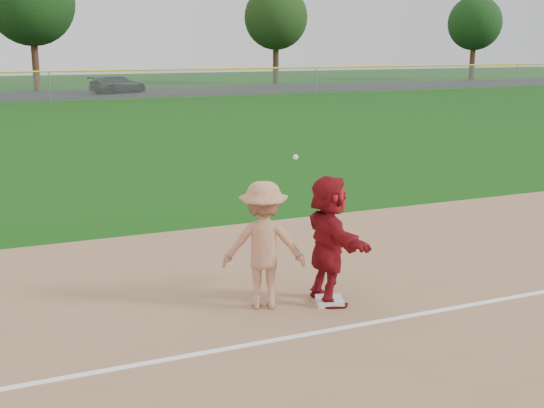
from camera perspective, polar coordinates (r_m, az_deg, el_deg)
name	(u,v)px	position (r m, az deg, el deg)	size (l,w,h in m)	color
ground	(311,310)	(10.27, 3.29, -8.87)	(160.00, 160.00, 0.00)	#12440D
foul_line	(336,329)	(9.61, 5.42, -10.37)	(60.00, 0.10, 0.01)	white
parking_asphalt	(43,95)	(54.82, -18.58, 8.62)	(120.00, 10.00, 0.01)	black
first_base	(330,301)	(10.47, 4.84, -8.09)	(0.39, 0.39, 0.09)	silver
base_runner	(329,240)	(10.27, 4.78, -2.98)	(1.82, 0.58, 1.97)	maroon
car_right	(118,84)	(55.63, -12.74, 9.74)	(1.88, 4.63, 1.34)	black
first_base_play	(264,245)	(10.05, -0.70, -3.45)	(1.41, 1.10, 2.31)	#9F9FA2
outfield_fence	(49,72)	(48.75, -18.16, 10.45)	(110.00, 0.12, 110.00)	#999EA0
tree_2	(31,2)	(60.26, -19.54, 15.65)	(7.00, 7.00, 10.58)	#3C2415
tree_3	(276,18)	(66.73, 0.33, 15.32)	(6.00, 6.00, 9.19)	#332312
tree_4	(475,23)	(76.79, 16.60, 14.29)	(5.60, 5.60, 8.67)	#3C2515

